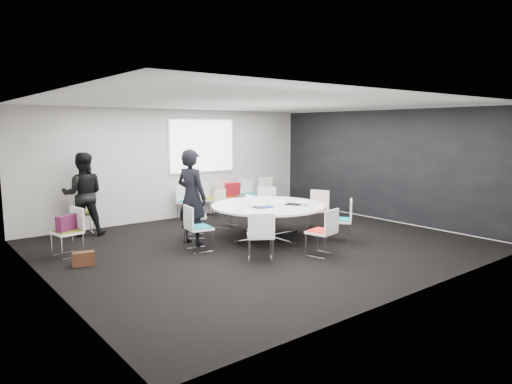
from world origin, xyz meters
TOP-DOWN VIEW (x-y plane):
  - room_shell at (0.09, 0.00)m, footprint 8.08×7.08m
  - conference_table at (0.41, 0.25)m, footprint 2.38×2.38m
  - projection_screen at (0.80, 3.46)m, footprint 1.90×0.03m
  - chair_ring_a at (1.93, 0.32)m, footprint 0.59×0.60m
  - chair_ring_b at (1.36, 1.49)m, footprint 0.64×0.64m
  - chair_ring_c at (0.38, 1.73)m, footprint 0.60×0.59m
  - chair_ring_d at (-0.73, 1.32)m, footprint 0.62×0.62m
  - chair_ring_e at (-1.25, 0.32)m, footprint 0.51×0.52m
  - chair_ring_f at (-0.72, -0.89)m, footprint 0.63×0.63m
  - chair_ring_g at (0.34, -1.36)m, footprint 0.55×0.54m
  - chair_ring_h at (1.41, -0.87)m, footprint 0.64×0.64m
  - chair_back_a at (0.14, 3.14)m, footprint 0.59×0.58m
  - chair_back_b at (0.82, 3.16)m, footprint 0.59×0.59m
  - chair_back_c at (1.39, 3.17)m, footprint 0.57×0.56m
  - chair_back_d at (2.10, 3.14)m, footprint 0.52×0.51m
  - chair_back_e at (2.82, 3.17)m, footprint 0.57×0.56m
  - chair_spare_left at (-3.29, 1.50)m, footprint 0.52×0.53m
  - chair_person_back at (-2.52, 3.16)m, footprint 0.51×0.50m
  - person_main at (-1.07, 0.86)m, footprint 0.64×0.80m
  - person_back at (-2.53, 2.99)m, footprint 1.06×0.95m
  - laptop at (0.03, 0.12)m, footprint 0.23×0.33m
  - laptop_lid at (-0.05, 0.29)m, footprint 0.03×0.30m
  - notebook_black at (0.81, -0.09)m, footprint 0.33×0.37m
  - tablet_folio at (0.16, 0.02)m, footprint 0.26×0.20m
  - papers_right at (0.87, 0.45)m, footprint 0.33×0.26m
  - papers_front at (1.17, 0.07)m, footprint 0.35×0.29m
  - cup at (0.50, 0.52)m, footprint 0.08×0.08m
  - phone at (0.96, -0.30)m, footprint 0.15×0.10m
  - maroon_bag at (-3.31, 1.49)m, footprint 0.42×0.32m
  - brown_bag at (-3.28, 0.73)m, footprint 0.39×0.24m
  - red_jacket at (1.40, 2.94)m, footprint 0.46×0.22m

SIDE VIEW (x-z plane):
  - brown_bag at x=-3.28m, z-range 0.00..0.24m
  - chair_ring_a at x=1.93m, z-range -0.16..0.72m
  - chair_ring_b at x=1.36m, z-range -0.16..0.72m
  - chair_ring_c at x=0.38m, z-range -0.16..0.72m
  - chair_ring_d at x=-0.73m, z-range -0.16..0.72m
  - chair_ring_e at x=-1.25m, z-range -0.16..0.72m
  - chair_ring_f at x=-0.72m, z-range -0.16..0.72m
  - chair_ring_g at x=0.34m, z-range -0.16..0.72m
  - chair_ring_h at x=1.41m, z-range -0.16..0.72m
  - chair_back_a at x=0.14m, z-range -0.16..0.72m
  - chair_back_b at x=0.82m, z-range -0.16..0.72m
  - chair_back_c at x=1.39m, z-range -0.16..0.72m
  - chair_back_d at x=2.10m, z-range -0.16..0.72m
  - chair_back_e at x=2.82m, z-range -0.16..0.72m
  - chair_spare_left at x=-3.29m, z-range -0.16..0.72m
  - chair_person_back at x=-2.52m, z-range -0.16..0.72m
  - conference_table at x=0.41m, z-range 0.19..0.92m
  - maroon_bag at x=-3.31m, z-range 0.48..0.76m
  - red_jacket at x=1.40m, z-range 0.52..0.88m
  - papers_right at x=0.87m, z-range 0.73..0.73m
  - papers_front at x=1.17m, z-range 0.73..0.73m
  - phone at x=0.96m, z-range 0.73..0.74m
  - notebook_black at x=0.81m, z-range 0.73..0.75m
  - laptop at x=0.03m, z-range 0.73..0.76m
  - tablet_folio at x=0.16m, z-range 0.73..0.76m
  - cup at x=0.50m, z-range 0.73..0.82m
  - laptop_lid at x=-0.05m, z-range 0.75..0.97m
  - person_back at x=-2.53m, z-range 0.00..1.81m
  - person_main at x=-1.07m, z-range 0.00..1.91m
  - room_shell at x=0.09m, z-range -0.04..2.84m
  - projection_screen at x=0.80m, z-range 1.17..2.53m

